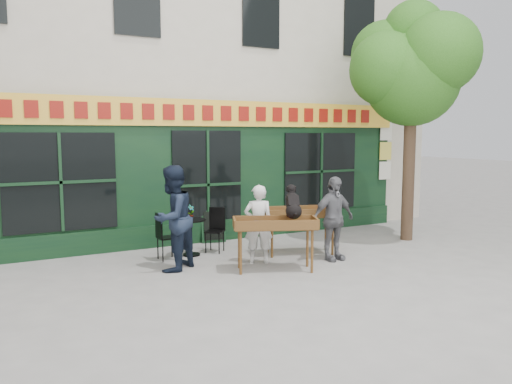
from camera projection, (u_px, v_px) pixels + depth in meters
ground at (254, 264)px, 9.71m from camera, size 80.00×80.00×0.00m
building at (158, 49)px, 14.38m from camera, size 14.00×7.26×10.00m
street_tree at (412, 65)px, 11.58m from camera, size 3.05×2.90×5.60m
book_cart_center at (275, 227)px, 9.16m from camera, size 1.62×1.15×0.99m
dog at (293, 201)px, 9.22m from camera, size 0.55×0.68×0.60m
woman at (258, 224)px, 9.73m from camera, size 0.66×0.56×1.54m
book_cart_right at (300, 215)px, 10.46m from camera, size 1.62×1.03×0.99m
man_right at (333, 219)px, 9.94m from camera, size 1.01×0.46×1.69m
bistro_table at (191, 230)px, 10.34m from camera, size 0.60×0.60×0.76m
bistro_chair_left at (163, 233)px, 9.95m from camera, size 0.38×0.37×0.95m
bistro_chair_right at (216, 226)px, 10.72m from camera, size 0.51×0.51×0.95m
potted_plant at (191, 212)px, 10.30m from camera, size 0.19×0.15×0.31m
man_left at (172, 218)px, 9.17m from camera, size 1.20×1.16×1.95m
chalkboard at (214, 225)px, 11.63m from camera, size 0.59×0.31×0.79m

